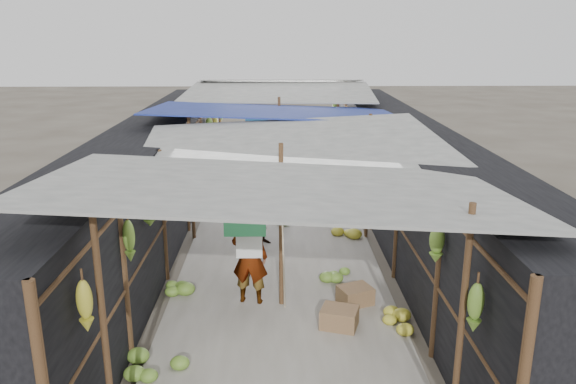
{
  "coord_description": "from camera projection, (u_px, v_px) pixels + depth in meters",
  "views": [
    {
      "loc": [
        -0.06,
        -5.05,
        4.16
      ],
      "look_at": [
        0.15,
        5.12,
        1.25
      ],
      "focal_mm": 35.0,
      "sensor_mm": 36.0,
      "label": 1
    }
  ],
  "objects": [
    {
      "name": "aisle_slab",
      "position": [
        280.0,
        229.0,
        12.24
      ],
      "size": [
        3.6,
        16.0,
        0.02
      ],
      "primitive_type": "cube",
      "color": "#9E998E",
      "rests_on": "ground"
    },
    {
      "name": "stall_left",
      "position": [
        153.0,
        179.0,
        11.88
      ],
      "size": [
        1.4,
        15.0,
        2.3
      ],
      "primitive_type": "cube",
      "color": "black",
      "rests_on": "ground"
    },
    {
      "name": "stall_right",
      "position": [
        406.0,
        178.0,
        11.98
      ],
      "size": [
        1.4,
        15.0,
        2.3
      ],
      "primitive_type": "cube",
      "color": "black",
      "rests_on": "ground"
    },
    {
      "name": "crate_near",
      "position": [
        355.0,
        296.0,
        8.85
      ],
      "size": [
        0.61,
        0.56,
        0.3
      ],
      "primitive_type": "cube",
      "rotation": [
        0.0,
        0.0,
        0.39
      ],
      "color": "#916649",
      "rests_on": "ground"
    },
    {
      "name": "crate_mid",
      "position": [
        339.0,
        318.0,
        8.15
      ],
      "size": [
        0.62,
        0.55,
        0.31
      ],
      "primitive_type": "cube",
      "rotation": [
        0.0,
        0.0,
        -0.31
      ],
      "color": "#916649",
      "rests_on": "ground"
    },
    {
      "name": "crate_back",
      "position": [
        241.0,
        177.0,
        16.16
      ],
      "size": [
        0.51,
        0.46,
        0.28
      ],
      "primitive_type": "cube",
      "rotation": [
        0.0,
        0.0,
        0.26
      ],
      "color": "#916649",
      "rests_on": "ground"
    },
    {
      "name": "black_basin",
      "position": [
        319.0,
        212.0,
        13.15
      ],
      "size": [
        0.6,
        0.6,
        0.18
      ],
      "primitive_type": "cylinder",
      "color": "black",
      "rests_on": "ground"
    },
    {
      "name": "vendor_elderly",
      "position": [
        250.0,
        257.0,
        8.75
      ],
      "size": [
        0.62,
        0.46,
        1.55
      ],
      "primitive_type": "imported",
      "rotation": [
        0.0,
        0.0,
        2.97
      ],
      "color": "white",
      "rests_on": "ground"
    },
    {
      "name": "shopper_blue",
      "position": [
        261.0,
        211.0,
        11.21
      ],
      "size": [
        0.78,
        0.65,
        1.42
      ],
      "primitive_type": "imported",
      "rotation": [
        0.0,
        0.0,
        0.18
      ],
      "color": "navy",
      "rests_on": "ground"
    },
    {
      "name": "vendor_seated",
      "position": [
        342.0,
        172.0,
        15.14
      ],
      "size": [
        0.43,
        0.68,
        1.0
      ],
      "primitive_type": "imported",
      "rotation": [
        0.0,
        0.0,
        -1.47
      ],
      "color": "#46433D",
      "rests_on": "ground"
    },
    {
      "name": "market_canopy",
      "position": [
        281.0,
        118.0,
        11.9
      ],
      "size": [
        5.62,
        15.2,
        2.77
      ],
      "color": "brown",
      "rests_on": "ground"
    },
    {
      "name": "hanging_bananas",
      "position": [
        284.0,
        153.0,
        11.87
      ],
      "size": [
        3.96,
        13.94,
        0.81
      ],
      "color": "gold",
      "rests_on": "ground"
    },
    {
      "name": "floor_bananas",
      "position": [
        278.0,
        262.0,
        10.15
      ],
      "size": [
        3.89,
        9.66,
        0.35
      ],
      "color": "gold",
      "rests_on": "ground"
    }
  ]
}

